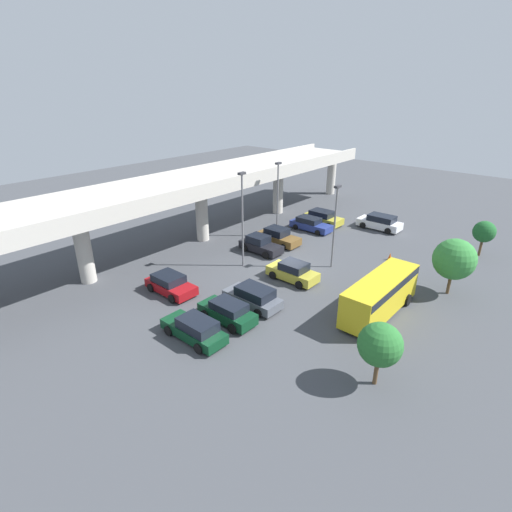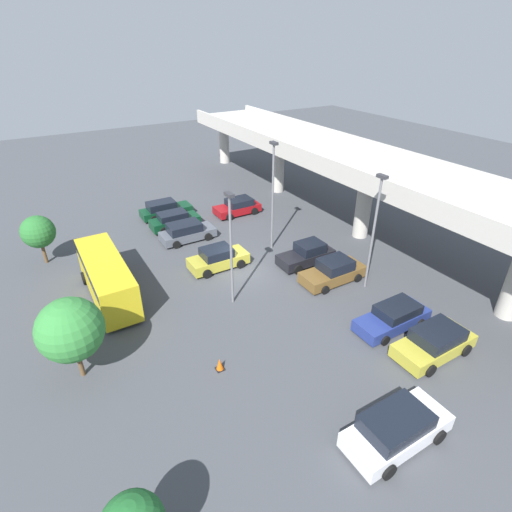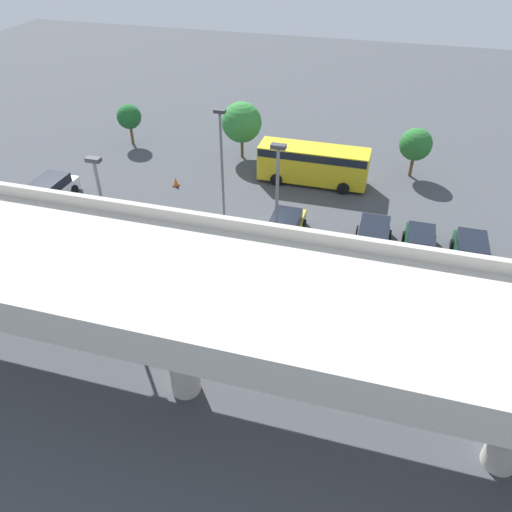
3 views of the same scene
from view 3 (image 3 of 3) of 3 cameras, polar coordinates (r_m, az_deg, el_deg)
ground_plane at (r=31.00m, az=0.17°, el=1.30°), size 110.16×110.16×0.00m
highway_overpass at (r=18.97m, az=-9.33°, el=-3.89°), size 52.68×7.11×7.02m
parked_car_0 at (r=31.52m, az=23.34°, el=0.18°), size 2.02×4.75×1.54m
parked_car_1 at (r=31.23m, az=18.18°, el=1.19°), size 1.97×4.32×1.53m
parked_car_2 at (r=31.07m, az=13.19°, el=1.98°), size 2.17×4.52×1.56m
parked_car_3 at (r=31.30m, az=3.35°, el=3.26°), size 2.10×4.39×1.62m
parked_car_4 at (r=27.30m, az=-5.41°, el=-2.47°), size 2.06×4.37×1.66m
parked_car_5 at (r=28.24m, az=-11.05°, el=-1.59°), size 2.19×4.72×1.66m
parked_car_6 at (r=31.14m, az=-20.34°, el=0.44°), size 2.06×4.76×1.46m
parked_car_7 at (r=32.56m, az=-24.49°, el=1.14°), size 2.26×4.68×1.60m
parked_car_8 at (r=37.98m, az=-22.61°, el=6.80°), size 2.25×4.84×1.65m
parked_car_9 at (r=26.16m, az=17.85°, el=-6.59°), size 2.22×4.33×1.48m
shuttle_bus at (r=37.55m, az=6.56°, el=10.61°), size 8.03×2.57×2.78m
lamp_post_near_aisle at (r=24.71m, az=2.37°, el=5.02°), size 0.70×0.35×8.53m
lamp_post_mid_lot at (r=31.52m, az=-3.94°, el=11.12°), size 0.70×0.35×7.48m
lamp_post_by_overpass at (r=25.82m, az=-16.81°, el=4.07°), size 0.70×0.35×7.95m
tree_front_left at (r=39.72m, az=17.79°, el=12.05°), size 2.41×2.41×3.79m
tree_front_centre at (r=40.94m, az=-1.65°, el=15.02°), size 3.19×3.19×4.55m
tree_front_right at (r=44.81m, az=-14.30°, el=15.15°), size 2.04×2.04×3.47m
traffic_cone at (r=37.85m, az=-9.15°, el=8.34°), size 0.44×0.44×0.70m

